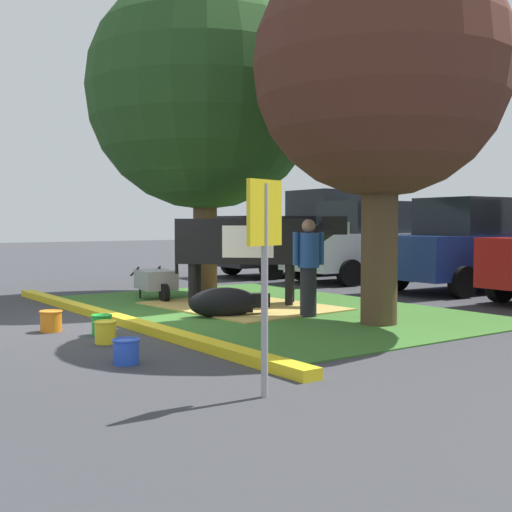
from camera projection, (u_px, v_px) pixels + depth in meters
The scene contains 18 objects.
ground_plane at pixel (132, 321), 10.05m from camera, with size 80.00×80.00×0.00m, color #38383D.
grass_island at pixel (263, 309), 11.40m from camera, with size 7.72×5.07×0.02m, color #386B28.
curb_yellow at pixel (118, 319), 9.83m from camera, with size 8.92×0.24×0.12m, color yellow.
hay_bedding at pixel (242, 306), 11.58m from camera, with size 3.20×2.40×0.04m, color tan.
shade_tree_left at pixel (205, 93), 13.29m from camera, with size 4.72×4.72×6.48m.
shade_tree_right at pixel (381, 70), 9.46m from camera, with size 3.69×3.69×5.55m.
cow_holstein at pixel (248, 242), 11.86m from camera, with size 2.38×2.57×1.60m.
calf_lying at pixel (225, 303), 10.37m from camera, with size 0.81×1.33×0.48m.
person_handler at pixel (308, 265), 10.36m from camera, with size 0.34×0.51×1.55m.
wheelbarrow at pixel (156, 280), 12.63m from camera, with size 1.62×0.74×0.63m.
parking_sign at pixel (265, 244), 5.61m from camera, with size 0.16×0.43×1.86m.
bucket_orange at pixel (51, 321), 9.06m from camera, with size 0.31×0.31×0.29m.
bucket_green at pixel (102, 324), 8.80m from camera, with size 0.28×0.28×0.27m.
bucket_yellow at pixel (105, 332), 8.18m from camera, with size 0.28×0.28×0.28m.
bucket_blue at pixel (126, 351), 7.00m from camera, with size 0.30×0.30×0.27m.
pickup_truck_black at pixel (305, 236), 18.92m from camera, with size 2.41×5.49×2.42m.
hatchback_white at pixel (369, 242), 16.85m from camera, with size 2.18×4.48×2.02m.
sedan_blue at pixel (474, 246), 14.49m from camera, with size 2.18×4.48×2.02m.
Camera 1 is at (9.21, -4.29, 1.50)m, focal length 46.48 mm.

